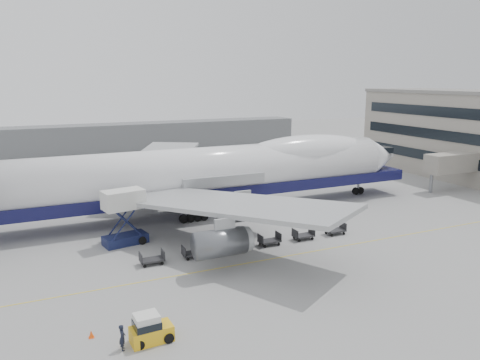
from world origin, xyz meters
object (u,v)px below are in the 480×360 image
catering_truck (124,214)px  ground_worker (122,337)px  baggage_tug (150,329)px  airliner (212,171)px

catering_truck → ground_worker: (-4.21, -20.50, -2.53)m
baggage_tug → ground_worker: bearing=-177.0°
catering_truck → ground_worker: 21.08m
airliner → ground_worker: size_ratio=37.17×
airliner → catering_truck: airliner is taller
airliner → baggage_tug: airliner is taller
airliner → baggage_tug: bearing=-119.0°
airliner → ground_worker: (-17.28, -27.99, -4.72)m
baggage_tug → ground_worker: baggage_tug is taller
catering_truck → ground_worker: size_ratio=3.34×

